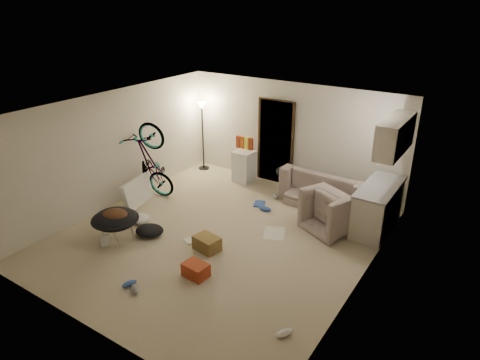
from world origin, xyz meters
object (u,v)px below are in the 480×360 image
Objects in this scene: kitchen_counter at (377,208)px; drink_case_b at (196,270)px; tv_box at (138,192)px; juicer at (203,235)px; sofa at (325,192)px; drink_case_a at (207,243)px; armchair at (337,214)px; bicycle at (152,177)px; mini_fridge at (244,166)px; saucer_chair at (116,223)px; floor_lamp at (202,121)px.

kitchen_counter is 3.82m from drink_case_b.
tv_box is 4.28× the size of juicer.
tv_box reaches higher than sofa.
drink_case_a is 1.14× the size of drink_case_b.
bicycle is (-4.07, -0.95, 0.18)m from armchair.
tv_box is (0.00, -0.47, -0.19)m from bicycle.
drink_case_b is (-0.72, -3.69, -0.17)m from sofa.
kitchen_counter is 1.92× the size of mini_fridge.
bicycle is 2.12× the size of saucer_chair.
drink_case_b is (-1.34, -2.80, -0.19)m from armchair.
tv_box is at bearing 169.68° from juicer.
mini_fridge is 0.87× the size of tv_box.
kitchen_counter is at bearing 10.52° from tv_box.
sofa is 2.48× the size of mini_fridge.
armchair is 2.67m from juicer.
kitchen_counter reaches higher than saucer_chair.
saucer_chair is 1.66m from juicer.
kitchen_counter is 5.07m from saucer_chair.
drink_case_b is at bearing -65.98° from mini_fridge.
armchair is 2.06× the size of drink_case_a.
sofa is 3.13m from drink_case_a.
kitchen_counter is at bearing 56.97° from drink_case_a.
juicer is (-1.33, -2.69, -0.20)m from sofa.
drink_case_b is (2.83, -3.89, -1.19)m from floor_lamp.
floor_lamp is 2.06× the size of saucer_chair.
mini_fridge is at bearing 107.24° from juicer.
tv_box is (-0.77, 1.31, -0.07)m from saucer_chair.
sofa is 1.08m from armchair.
floor_lamp reaches higher than mini_fridge.
tv_box is (-1.25, -2.41, -0.09)m from mini_fridge.
tv_box is (0.10, -2.51, -1.01)m from floor_lamp.
armchair is 1.09× the size of saucer_chair.
mini_fridge is 2.94m from juicer.
bicycle reaches higher than drink_case_b.
saucer_chair reaches higher than tv_box.
mini_fridge reaches higher than drink_case_a.
bicycle is (-3.45, -1.83, 0.21)m from sofa.
mini_fridge reaches higher than drink_case_b.
saucer_chair is 1.52m from tv_box.
floor_lamp is at bearing 178.44° from mini_fridge.
armchair is (-0.66, -0.44, -0.13)m from kitchen_counter.
armchair reaches higher than sofa.
kitchen_counter reaches higher than tv_box.
drink_case_a reaches higher than juicer.
saucer_chair is (-0.48, -3.72, -0.02)m from mini_fridge.
kitchen_counter is (4.83, -0.65, -0.87)m from floor_lamp.
drink_case_b is (2.73, -1.86, -0.37)m from bicycle.
bicycle is at bearing 165.07° from drink_case_a.
armchair is at bearing -16.64° from mini_fridge.
saucer_chair is 1.78m from drink_case_a.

